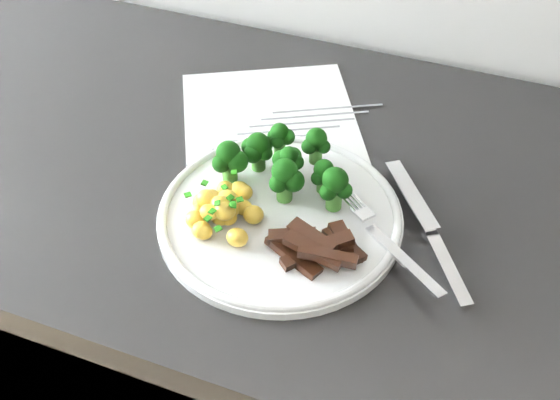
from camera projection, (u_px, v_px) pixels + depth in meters
name	position (u px, v px, depth m)	size (l,w,h in m)	color
counter	(354.00, 395.00, 1.05)	(2.29, 0.57, 0.86)	black
recipe_paper	(274.00, 139.00, 0.82)	(0.33, 0.37, 0.00)	white
plate	(280.00, 215.00, 0.72)	(0.26, 0.26, 0.02)	white
broccoli	(284.00, 162.00, 0.73)	(0.16, 0.10, 0.06)	#326520
potatoes	(222.00, 209.00, 0.70)	(0.08, 0.10, 0.04)	gold
beef_strips	(318.00, 248.00, 0.67)	(0.10, 0.08, 0.03)	black
fork	(389.00, 243.00, 0.68)	(0.14, 0.12, 0.02)	silver
knife	(436.00, 245.00, 0.69)	(0.13, 0.18, 0.02)	silver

